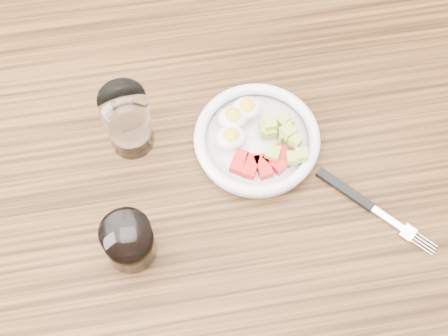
# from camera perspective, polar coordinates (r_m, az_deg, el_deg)

# --- Properties ---
(ground) EXTENTS (4.00, 4.00, 0.00)m
(ground) POSITION_cam_1_polar(r_m,az_deg,el_deg) (1.72, 0.39, -11.78)
(ground) COLOR brown
(ground) RESTS_ON ground
(dining_table) EXTENTS (1.50, 0.90, 0.77)m
(dining_table) POSITION_cam_1_polar(r_m,az_deg,el_deg) (1.08, 0.61, -3.37)
(dining_table) COLOR brown
(dining_table) RESTS_ON ground
(bowl) EXTENTS (0.20, 0.20, 0.05)m
(bowl) POSITION_cam_1_polar(r_m,az_deg,el_deg) (1.00, 2.97, 2.76)
(bowl) COLOR white
(bowl) RESTS_ON dining_table
(fork) EXTENTS (0.15, 0.17, 0.01)m
(fork) POSITION_cam_1_polar(r_m,az_deg,el_deg) (0.99, 12.38, -2.89)
(fork) COLOR black
(fork) RESTS_ON dining_table
(water_glass) EXTENTS (0.07, 0.07, 0.13)m
(water_glass) POSITION_cam_1_polar(r_m,az_deg,el_deg) (0.97, -8.82, 4.32)
(water_glass) COLOR white
(water_glass) RESTS_ON dining_table
(coffee_glass) EXTENTS (0.07, 0.07, 0.08)m
(coffee_glass) POSITION_cam_1_polar(r_m,az_deg,el_deg) (0.92, -8.69, -6.64)
(coffee_glass) COLOR white
(coffee_glass) RESTS_ON dining_table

